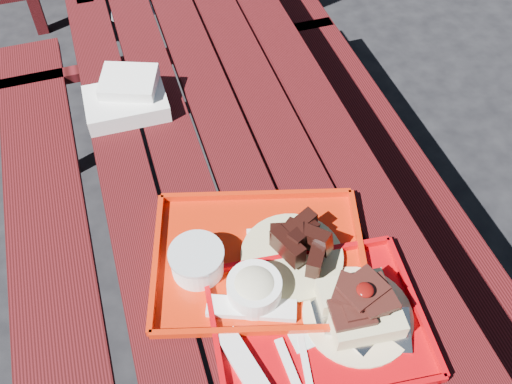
{
  "coord_description": "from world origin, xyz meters",
  "views": [
    {
      "loc": [
        -0.27,
        -0.99,
        1.91
      ],
      "look_at": [
        0.0,
        -0.15,
        0.82
      ],
      "focal_mm": 40.0,
      "sensor_mm": 36.0,
      "label": 1
    }
  ],
  "objects": [
    {
      "name": "picnic_table_near",
      "position": [
        -0.0,
        0.0,
        0.56
      ],
      "size": [
        1.41,
        2.4,
        0.75
      ],
      "color": "#470D11",
      "rests_on": "ground"
    },
    {
      "name": "white_cloth",
      "position": [
        -0.24,
        0.33,
        0.79
      ],
      "size": [
        0.24,
        0.21,
        0.1
      ],
      "color": "white",
      "rests_on": "picnic_table_near"
    },
    {
      "name": "near_tray",
      "position": [
        0.03,
        -0.48,
        0.78
      ],
      "size": [
        0.49,
        0.4,
        0.14
      ],
      "color": "#B7050B",
      "rests_on": "picnic_table_near"
    },
    {
      "name": "far_tray",
      "position": [
        -0.05,
        -0.31,
        0.78
      ],
      "size": [
        0.58,
        0.5,
        0.08
      ],
      "color": "red",
      "rests_on": "picnic_table_near"
    },
    {
      "name": "ground",
      "position": [
        0.0,
        0.0,
        0.0
      ],
      "size": [
        60.0,
        60.0,
        0.0
      ],
      "primitive_type": "plane",
      "color": "black",
      "rests_on": "ground"
    }
  ]
}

